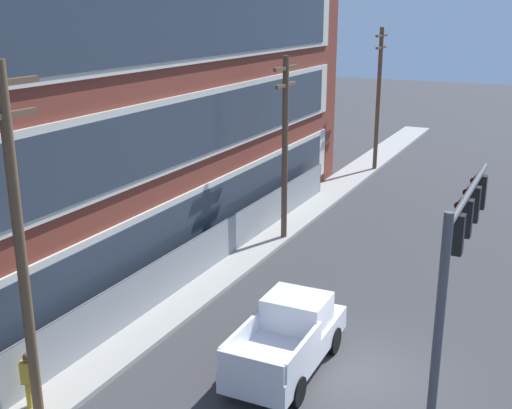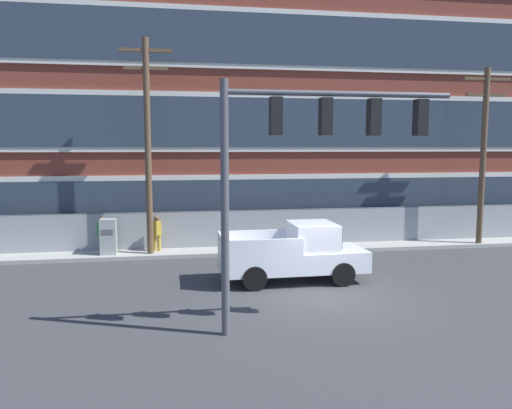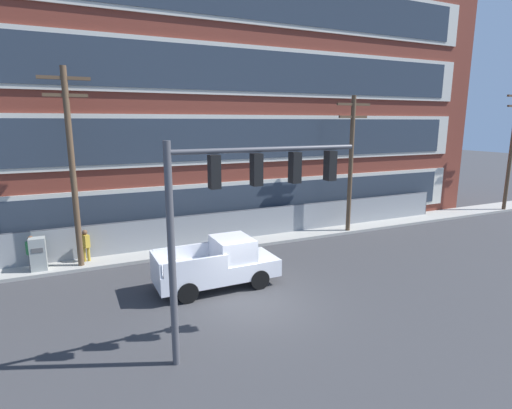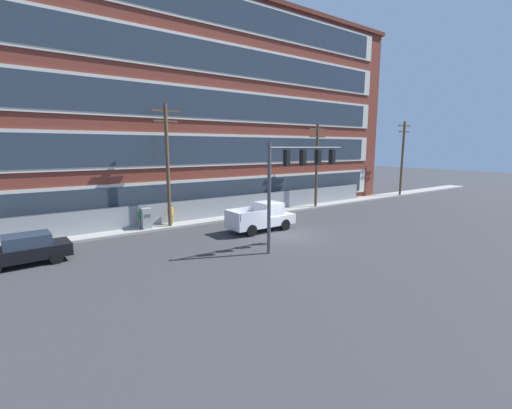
{
  "view_description": "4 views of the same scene",
  "coord_description": "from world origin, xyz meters",
  "px_view_note": "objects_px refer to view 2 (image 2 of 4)",
  "views": [
    {
      "loc": [
        -15.77,
        -4.14,
        9.92
      ],
      "look_at": [
        2.31,
        4.64,
        3.81
      ],
      "focal_mm": 45.0,
      "sensor_mm": 36.0,
      "label": 1
    },
    {
      "loc": [
        -4.71,
        -14.13,
        4.61
      ],
      "look_at": [
        -1.71,
        3.88,
        2.48
      ],
      "focal_mm": 35.0,
      "sensor_mm": 36.0,
      "label": 2
    },
    {
      "loc": [
        -5.66,
        -12.39,
        6.63
      ],
      "look_at": [
        2.23,
        4.78,
        2.7
      ],
      "focal_mm": 28.0,
      "sensor_mm": 36.0,
      "label": 3
    },
    {
      "loc": [
        -14.89,
        -17.08,
        5.92
      ],
      "look_at": [
        -1.21,
        2.12,
        1.96
      ],
      "focal_mm": 24.0,
      "sensor_mm": 36.0,
      "label": 4
    }
  ],
  "objects_px": {
    "utility_pole_midblock": "(483,149)",
    "pedestrian_near_cabinet": "(157,232)",
    "utility_pole_near_corner": "(148,140)",
    "electrical_cabinet": "(108,239)",
    "pickup_truck_white": "(296,254)",
    "traffic_signal_mast": "(305,146)",
    "pedestrian_by_fence": "(103,234)"
  },
  "relations": [
    {
      "from": "electrical_cabinet",
      "to": "pedestrian_near_cabinet",
      "type": "height_order",
      "value": "pedestrian_near_cabinet"
    },
    {
      "from": "traffic_signal_mast",
      "to": "pedestrian_near_cabinet",
      "type": "height_order",
      "value": "traffic_signal_mast"
    },
    {
      "from": "utility_pole_near_corner",
      "to": "electrical_cabinet",
      "type": "bearing_deg",
      "value": 176.08
    },
    {
      "from": "pickup_truck_white",
      "to": "electrical_cabinet",
      "type": "xyz_separation_m",
      "value": [
        -6.8,
        4.74,
        -0.13
      ]
    },
    {
      "from": "pickup_truck_white",
      "to": "utility_pole_midblock",
      "type": "height_order",
      "value": "utility_pole_midblock"
    },
    {
      "from": "electrical_cabinet",
      "to": "pedestrian_by_fence",
      "type": "distance_m",
      "value": 0.41
    },
    {
      "from": "traffic_signal_mast",
      "to": "utility_pole_near_corner",
      "type": "relative_size",
      "value": 0.69
    },
    {
      "from": "traffic_signal_mast",
      "to": "pickup_truck_white",
      "type": "xyz_separation_m",
      "value": [
        0.94,
        4.52,
        -3.67
      ]
    },
    {
      "from": "electrical_cabinet",
      "to": "utility_pole_near_corner",
      "type": "bearing_deg",
      "value": -3.92
    },
    {
      "from": "utility_pole_midblock",
      "to": "electrical_cabinet",
      "type": "bearing_deg",
      "value": 178.94
    },
    {
      "from": "utility_pole_midblock",
      "to": "electrical_cabinet",
      "type": "distance_m",
      "value": 17.02
    },
    {
      "from": "utility_pole_near_corner",
      "to": "pedestrian_by_fence",
      "type": "height_order",
      "value": "utility_pole_near_corner"
    },
    {
      "from": "utility_pole_midblock",
      "to": "pedestrian_near_cabinet",
      "type": "bearing_deg",
      "value": 177.42
    },
    {
      "from": "utility_pole_near_corner",
      "to": "pedestrian_near_cabinet",
      "type": "relative_size",
      "value": 5.28
    },
    {
      "from": "pedestrian_by_fence",
      "to": "traffic_signal_mast",
      "type": "bearing_deg",
      "value": -57.35
    },
    {
      "from": "utility_pole_midblock",
      "to": "pedestrian_by_fence",
      "type": "bearing_deg",
      "value": 178.01
    },
    {
      "from": "pedestrian_near_cabinet",
      "to": "pedestrian_by_fence",
      "type": "bearing_deg",
      "value": -178.09
    },
    {
      "from": "pickup_truck_white",
      "to": "utility_pole_near_corner",
      "type": "distance_m",
      "value": 7.92
    },
    {
      "from": "traffic_signal_mast",
      "to": "pedestrian_near_cabinet",
      "type": "bearing_deg",
      "value": 112.06
    },
    {
      "from": "utility_pole_midblock",
      "to": "pedestrian_near_cabinet",
      "type": "relative_size",
      "value": 4.8
    },
    {
      "from": "traffic_signal_mast",
      "to": "pickup_truck_white",
      "type": "distance_m",
      "value": 5.9
    },
    {
      "from": "utility_pole_midblock",
      "to": "utility_pole_near_corner",
      "type": "bearing_deg",
      "value": 179.27
    },
    {
      "from": "utility_pole_near_corner",
      "to": "electrical_cabinet",
      "type": "distance_m",
      "value": 4.39
    },
    {
      "from": "pickup_truck_white",
      "to": "electrical_cabinet",
      "type": "relative_size",
      "value": 3.07
    },
    {
      "from": "traffic_signal_mast",
      "to": "pickup_truck_white",
      "type": "relative_size",
      "value": 1.23
    },
    {
      "from": "traffic_signal_mast",
      "to": "electrical_cabinet",
      "type": "distance_m",
      "value": 11.59
    },
    {
      "from": "traffic_signal_mast",
      "to": "pickup_truck_white",
      "type": "height_order",
      "value": "traffic_signal_mast"
    },
    {
      "from": "pedestrian_by_fence",
      "to": "utility_pole_midblock",
      "type": "bearing_deg",
      "value": -1.99
    },
    {
      "from": "traffic_signal_mast",
      "to": "utility_pole_near_corner",
      "type": "xyz_separation_m",
      "value": [
        -4.15,
        9.14,
        0.25
      ]
    },
    {
      "from": "traffic_signal_mast",
      "to": "utility_pole_near_corner",
      "type": "bearing_deg",
      "value": 114.45
    },
    {
      "from": "pickup_truck_white",
      "to": "utility_pole_midblock",
      "type": "xyz_separation_m",
      "value": [
        9.82,
        4.43,
        3.53
      ]
    },
    {
      "from": "pickup_truck_white",
      "to": "pedestrian_near_cabinet",
      "type": "relative_size",
      "value": 2.98
    }
  ]
}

